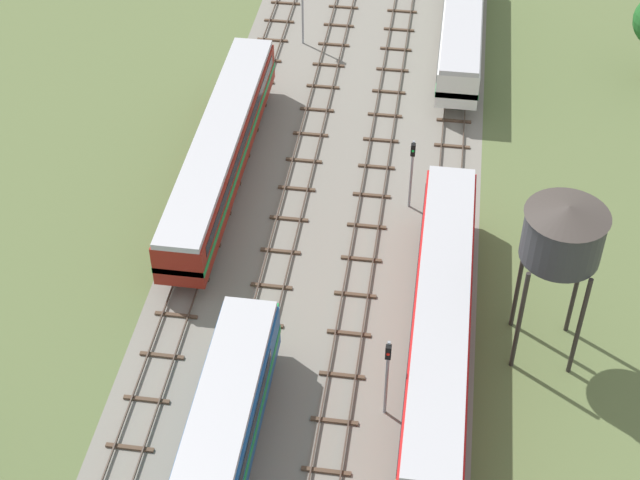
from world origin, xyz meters
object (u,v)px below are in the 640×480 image
passenger_coach_far_left_mid (221,148)px  signal_post_mid (412,166)px  signal_post_near (302,2)px  passenger_coach_centre_near (441,319)px  water_tower (564,234)px  diesel_railcar_centre_midfar (462,19)px  signal_post_nearest (387,370)px

passenger_coach_far_left_mid → signal_post_mid: 12.08m
passenger_coach_far_left_mid → signal_post_near: 17.94m
passenger_coach_centre_near → water_tower: water_tower is taller
passenger_coach_centre_near → diesel_railcar_centre_midfar: size_ratio=1.07×
water_tower → signal_post_mid: (-7.79, 10.75, -4.89)m
passenger_coach_far_left_mid → signal_post_nearest: size_ratio=4.25×
passenger_coach_far_left_mid → diesel_railcar_centre_midfar: bearing=52.3°
signal_post_nearest → passenger_coach_far_left_mid: bearing=124.9°
signal_post_mid → passenger_coach_centre_near: bearing=-78.6°
passenger_coach_centre_near → signal_post_near: bearing=111.4°
passenger_coach_far_left_mid → water_tower: size_ratio=2.25×
diesel_railcar_centre_midfar → signal_post_mid: (-2.41, -19.58, 0.60)m
signal_post_near → signal_post_mid: size_ratio=1.13×
signal_post_mid → signal_post_near: bearing=117.3°
diesel_railcar_centre_midfar → signal_post_nearest: size_ratio=3.96×
passenger_coach_centre_near → signal_post_mid: bearing=101.4°
signal_post_nearest → signal_post_near: bearing=105.4°
water_tower → signal_post_near: bearing=120.6°
diesel_railcar_centre_midfar → signal_post_nearest: (-2.41, -35.94, 0.70)m
signal_post_nearest → diesel_railcar_centre_midfar: bearing=86.2°
diesel_railcar_centre_midfar → signal_post_nearest: signal_post_nearest is taller
water_tower → signal_post_nearest: (-7.79, -5.60, -4.79)m
water_tower → signal_post_mid: size_ratio=1.96×
diesel_railcar_centre_midfar → water_tower: (5.38, -30.33, 5.49)m
passenger_coach_centre_near → diesel_railcar_centre_midfar: (0.00, 31.55, -0.02)m
passenger_coach_far_left_mid → passenger_coach_centre_near: bearing=-41.7°
passenger_coach_far_left_mid → water_tower: 23.63m
signal_post_near → passenger_coach_centre_near: bearing=-68.6°
signal_post_nearest → signal_post_near: 36.30m
passenger_coach_centre_near → signal_post_near: 32.91m
passenger_coach_far_left_mid → diesel_railcar_centre_midfar: 23.61m
signal_post_near → signal_post_mid: 20.98m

